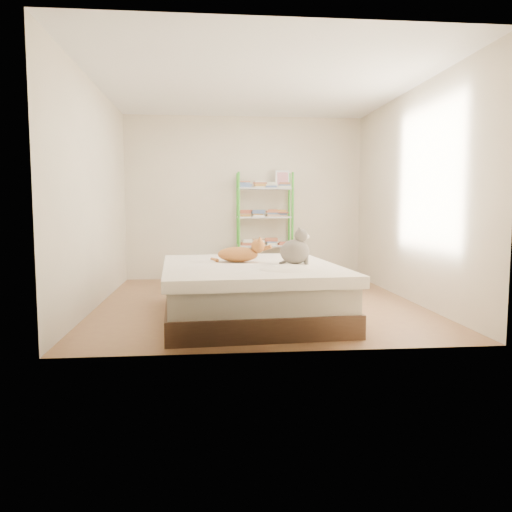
{
  "coord_description": "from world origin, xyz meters",
  "views": [
    {
      "loc": [
        -0.6,
        -5.99,
        1.17
      ],
      "look_at": [
        -0.07,
        -0.49,
        0.62
      ],
      "focal_mm": 35.0,
      "sensor_mm": 36.0,
      "label": 1
    }
  ],
  "objects": [
    {
      "name": "bed",
      "position": [
        -0.17,
        -0.79,
        0.28
      ],
      "size": [
        1.92,
        2.33,
        0.57
      ],
      "rotation": [
        0.0,
        0.0,
        0.07
      ],
      "color": "#4C3324",
      "rests_on": "ground"
    },
    {
      "name": "orange_cat",
      "position": [
        -0.27,
        -0.59,
        0.67
      ],
      "size": [
        0.56,
        0.36,
        0.21
      ],
      "primitive_type": null,
      "rotation": [
        0.0,
        0.0,
        -0.16
      ],
      "color": "#CA6F33",
      "rests_on": "bed"
    },
    {
      "name": "shelf_unit",
      "position": [
        0.31,
        1.88,
        0.9
      ],
      "size": [
        0.88,
        0.36,
        1.74
      ],
      "color": "green",
      "rests_on": "ground"
    },
    {
      "name": "grey_cat",
      "position": [
        0.31,
        -0.85,
        0.75
      ],
      "size": [
        0.35,
        0.3,
        0.38
      ],
      "primitive_type": null,
      "rotation": [
        0.0,
        0.0,
        1.5
      ],
      "color": "gray",
      "rests_on": "bed"
    },
    {
      "name": "cardboard_box",
      "position": [
        -0.17,
        1.13,
        0.18
      ],
      "size": [
        0.57,
        0.57,
        0.41
      ],
      "rotation": [
        0.0,
        0.0,
        -0.2
      ],
      "color": "#AB8047",
      "rests_on": "ground"
    },
    {
      "name": "room",
      "position": [
        0.0,
        0.0,
        1.3
      ],
      "size": [
        3.81,
        4.21,
        2.61
      ],
      "color": "brown",
      "rests_on": "ground"
    },
    {
      "name": "white_bin",
      "position": [
        -0.71,
        1.85,
        0.2
      ],
      "size": [
        0.36,
        0.32,
        0.4
      ],
      "rotation": [
        0.0,
        0.0,
        -0.07
      ],
      "color": "white",
      "rests_on": "ground"
    }
  ]
}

